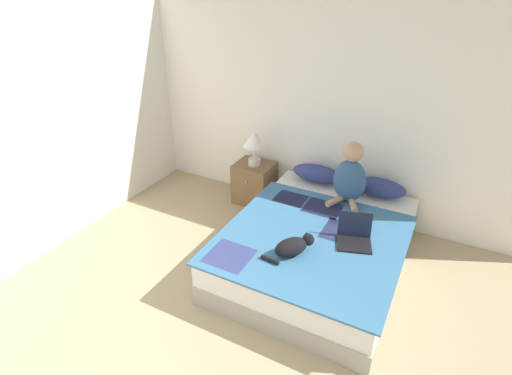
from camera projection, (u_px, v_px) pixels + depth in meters
wall_back at (315, 109)px, 4.66m from camera, size 5.31×0.05×2.55m
wall_side at (48, 130)px, 4.07m from camera, size 0.05×4.77×2.55m
bed at (317, 247)px, 4.07m from camera, size 1.67×2.14×0.47m
pillow_near at (317, 173)px, 4.76m from camera, size 0.60×0.26×0.20m
pillow_far at (379, 187)px, 4.46m from camera, size 0.60×0.26×0.20m
person_sitting at (350, 176)px, 4.25m from camera, size 0.36×0.36×0.69m
cat_tabby at (293, 246)px, 3.54m from camera, size 0.37×0.40×0.18m
laptop_open at (354, 237)px, 3.71m from camera, size 0.39×0.38×0.26m
nightstand at (254, 183)px, 5.20m from camera, size 0.47×0.44×0.54m
table_lamp at (254, 141)px, 4.90m from camera, size 0.28×0.28×0.45m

